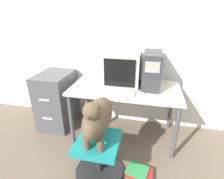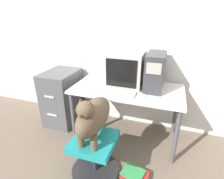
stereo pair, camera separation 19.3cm
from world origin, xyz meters
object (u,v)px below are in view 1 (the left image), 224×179
crt_monitor (122,68)px  keyboard (116,92)px  filing_cabinet (57,100)px  book_stack_floor (138,173)px  office_chair (99,156)px  dog (97,117)px  pc_tower (152,70)px

crt_monitor → keyboard: crt_monitor is taller
filing_cabinet → book_stack_floor: filing_cabinet is taller
office_chair → dog: (0.00, 0.01, 0.47)m
book_stack_floor → office_chair: bearing=-172.7°
dog → filing_cabinet: 1.19m
pc_tower → keyboard: 0.53m
crt_monitor → dog: size_ratio=0.76×
pc_tower → dog: 0.95m
book_stack_floor → dog: bearing=-173.7°
pc_tower → book_stack_floor: bearing=-93.8°
pc_tower → book_stack_floor: 1.18m
pc_tower → book_stack_floor: pc_tower is taller
pc_tower → dog: pc_tower is taller
crt_monitor → book_stack_floor: size_ratio=1.56×
book_stack_floor → pc_tower: bearing=86.2°
crt_monitor → pc_tower: pc_tower is taller
crt_monitor → book_stack_floor: crt_monitor is taller
office_chair → dog: size_ratio=0.86×
dog → book_stack_floor: (0.41, 0.05, -0.67)m
pc_tower → office_chair: 1.17m
pc_tower → filing_cabinet: bearing=-178.7°
keyboard → office_chair: bearing=-97.8°
dog → book_stack_floor: size_ratio=2.05×
dog → office_chair: bearing=-90.0°
crt_monitor → keyboard: bearing=-94.4°
dog → filing_cabinet: (-0.87, 0.76, -0.30)m
office_chair → filing_cabinet: size_ratio=0.63×
office_chair → book_stack_floor: bearing=7.3°
dog → book_stack_floor: dog is taller
crt_monitor → keyboard: 0.36m
book_stack_floor → crt_monitor: bearing=112.8°
crt_monitor → dog: crt_monitor is taller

